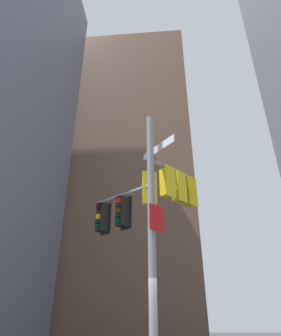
{
  "coord_description": "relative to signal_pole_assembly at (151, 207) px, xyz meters",
  "views": [
    {
      "loc": [
        0.41,
        -8.79,
        1.36
      ],
      "look_at": [
        -0.37,
        0.4,
        6.18
      ],
      "focal_mm": 32.09,
      "sensor_mm": 36.0,
      "label": 1
    }
  ],
  "objects": [
    {
      "name": "signal_pole_assembly",
      "position": [
        0.0,
        0.0,
        0.0
      ],
      "size": [
        3.67,
        2.14,
        8.01
      ],
      "color": "gray",
      "rests_on": "ground"
    },
    {
      "name": "building_mid_block",
      "position": [
        -2.83,
        21.14,
        11.51
      ],
      "size": [
        12.13,
        12.13,
        32.65
      ],
      "primitive_type": "cube",
      "color": "brown",
      "rests_on": "ground"
    }
  ]
}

